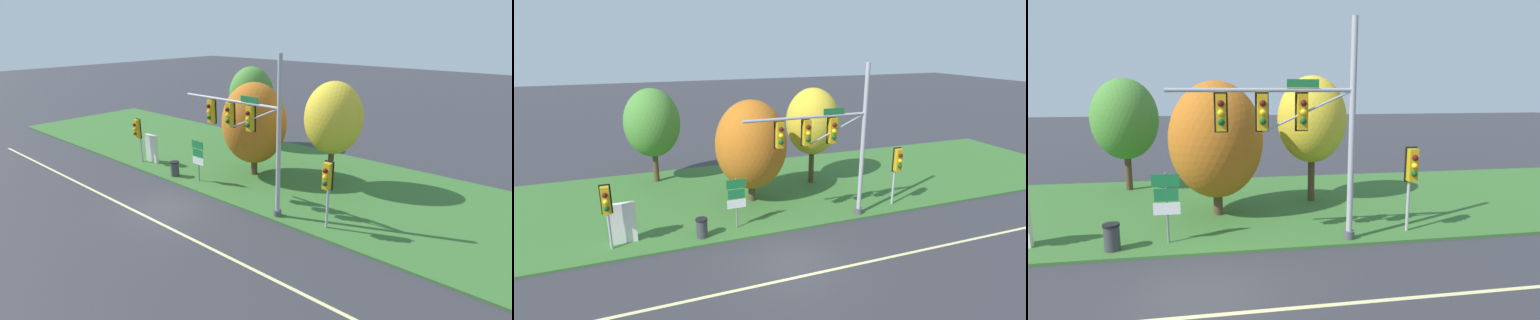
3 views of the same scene
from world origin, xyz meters
TOP-DOWN VIEW (x-y plane):
  - ground_plane at (0.00, 0.00)m, footprint 160.00×160.00m
  - lane_stripe at (0.00, -1.20)m, footprint 36.00×0.16m
  - grass_verge at (0.00, 8.25)m, footprint 48.00×11.50m
  - traffic_signal_mast at (3.23, 2.98)m, footprint 6.48×0.49m
  - pedestrian_signal_near_kerb at (-7.12, 3.38)m, footprint 0.46×0.55m
  - pedestrian_signal_further_along at (7.60, 3.31)m, footprint 0.46×0.55m
  - route_sign_post at (-1.37, 3.63)m, footprint 0.96×0.08m
  - tree_nearest_road at (-4.42, 12.01)m, footprint 3.45×3.45m
  - tree_left_of_mast at (0.39, 6.73)m, footprint 3.98×3.98m
  - tree_behind_signpost at (4.92, 8.32)m, footprint 3.32×3.32m
  - info_kiosk at (-6.55, 3.99)m, footprint 1.10×0.24m
  - trash_bin at (-3.17, 3.25)m, footprint 0.56×0.56m

SIDE VIEW (x-z plane):
  - ground_plane at x=0.00m, z-range 0.00..0.00m
  - lane_stripe at x=0.00m, z-range 0.00..0.01m
  - grass_verge at x=0.00m, z-range 0.00..0.10m
  - trash_bin at x=-3.17m, z-range 0.11..1.04m
  - info_kiosk at x=-6.55m, z-range 0.09..1.99m
  - route_sign_post at x=-1.37m, z-range 0.45..3.00m
  - pedestrian_signal_near_kerb at x=-7.12m, z-range 0.77..3.80m
  - pedestrian_signal_further_along at x=7.60m, z-range 0.86..4.15m
  - tree_left_of_mast at x=0.39m, z-range 0.49..6.27m
  - tree_nearest_road at x=-4.42m, z-range 0.93..6.96m
  - tree_behind_signpost at x=4.92m, z-range 1.04..7.11m
  - traffic_signal_mast at x=3.23m, z-range 0.47..8.30m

